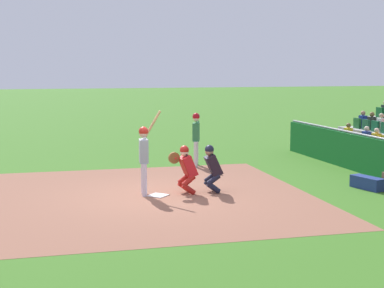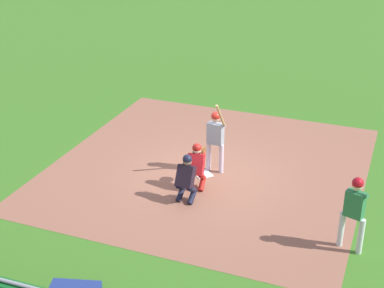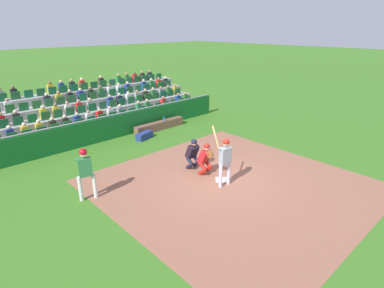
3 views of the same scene
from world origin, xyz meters
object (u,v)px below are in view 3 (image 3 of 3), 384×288
at_px(catcher_crouching, 206,157).
at_px(on_deck_batter, 85,169).
at_px(home_plate_umpire, 193,152).
at_px(water_bottle_on_bench, 164,119).
at_px(dugout_bench, 160,126).
at_px(equipment_duffel_bag, 144,136).
at_px(batter_at_plate, 225,157).
at_px(home_plate_marker, 222,180).

relative_size(catcher_crouching, on_deck_batter, 0.72).
distance_m(catcher_crouching, home_plate_umpire, 0.71).
bearing_deg(on_deck_batter, catcher_crouching, 160.72).
bearing_deg(water_bottle_on_bench, dugout_bench, -18.99).
bearing_deg(dugout_bench, equipment_duffel_bag, 23.68).
bearing_deg(batter_at_plate, equipment_duffel_bag, -98.48).
bearing_deg(home_plate_marker, catcher_crouching, -84.11).
height_order(home_plate_marker, water_bottle_on_bench, water_bottle_on_bench).
height_order(batter_at_plate, water_bottle_on_bench, batter_at_plate).
bearing_deg(catcher_crouching, home_plate_marker, 95.89).
height_order(catcher_crouching, equipment_duffel_bag, catcher_crouching).
xyz_separation_m(home_plate_marker, on_deck_batter, (4.15, -2.19, 1.07)).
height_order(batter_at_plate, on_deck_batter, batter_at_plate).
bearing_deg(on_deck_batter, home_plate_umpire, 170.06).
height_order(batter_at_plate, equipment_duffel_bag, batter_at_plate).
relative_size(dugout_bench, water_bottle_on_bench, 12.30).
xyz_separation_m(batter_at_plate, equipment_duffel_bag, (-0.89, -5.99, -0.94)).
relative_size(batter_at_plate, equipment_duffel_bag, 2.25).
xyz_separation_m(catcher_crouching, on_deck_batter, (4.07, -1.42, 0.37)).
bearing_deg(catcher_crouching, dugout_bench, -111.95).
distance_m(batter_at_plate, water_bottle_on_bench, 7.11).
relative_size(home_plate_umpire, on_deck_batter, 0.72).
distance_m(catcher_crouching, water_bottle_on_bench, 6.04).
relative_size(batter_at_plate, water_bottle_on_bench, 8.56).
distance_m(batter_at_plate, catcher_crouching, 1.15).
relative_size(home_plate_marker, on_deck_batter, 0.25).
bearing_deg(catcher_crouching, home_plate_umpire, -92.12).
height_order(home_plate_marker, on_deck_batter, on_deck_batter).
height_order(home_plate_umpire, on_deck_batter, on_deck_batter).
relative_size(catcher_crouching, water_bottle_on_bench, 5.09).
bearing_deg(batter_at_plate, on_deck_batter, -32.56).
distance_m(dugout_bench, water_bottle_on_bench, 0.43).
distance_m(dugout_bench, equipment_duffel_bag, 1.66).
xyz_separation_m(batter_at_plate, catcher_crouching, (-0.16, -1.07, -0.39)).
relative_size(home_plate_umpire, dugout_bench, 0.41).
bearing_deg(catcher_crouching, equipment_duffel_bag, -98.47).
bearing_deg(batter_at_plate, home_plate_umpire, -96.02).
xyz_separation_m(batter_at_plate, on_deck_batter, (3.91, -2.50, -0.02)).
xyz_separation_m(dugout_bench, equipment_duffel_bag, (1.52, 0.67, -0.05)).
distance_m(catcher_crouching, on_deck_batter, 4.33).
relative_size(dugout_bench, on_deck_batter, 1.75).
distance_m(home_plate_marker, home_plate_umpire, 1.62).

